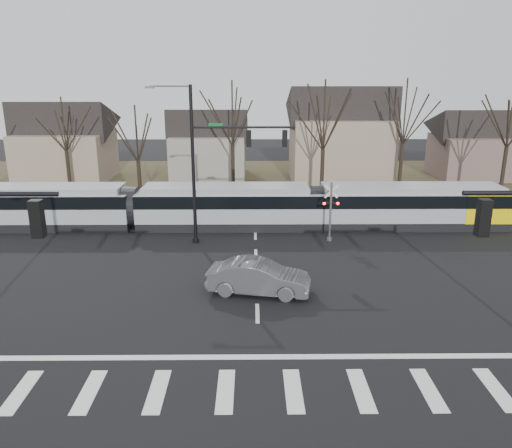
{
  "coord_description": "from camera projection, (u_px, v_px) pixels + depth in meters",
  "views": [
    {
      "loc": [
        -0.26,
        -19.2,
        10.64
      ],
      "look_at": [
        0.0,
        9.0,
        2.3
      ],
      "focal_mm": 35.0,
      "sensor_mm": 36.0,
      "label": 1
    }
  ],
  "objects": [
    {
      "name": "rail_crossing_signal",
      "position": [
        330.0,
        214.0,
        33.21
      ],
      "size": [
        1.08,
        0.36,
        4.0
      ],
      "color": "#59595B",
      "rests_on": "ground"
    },
    {
      "name": "signal_pole_far",
      "position": [
        218.0,
        157.0,
        31.78
      ],
      "size": [
        9.28,
        0.44,
        10.2
      ],
      "color": "black",
      "rests_on": "ground"
    },
    {
      "name": "grass_verge",
      "position": [
        254.0,
        183.0,
        52.12
      ],
      "size": [
        140.0,
        28.0,
        0.01
      ],
      "primitive_type": "cube",
      "color": "#38331E",
      "rests_on": "ground"
    },
    {
      "name": "house_c",
      "position": [
        341.0,
        131.0,
        51.67
      ],
      "size": [
        10.8,
        8.64,
        10.1
      ],
      "color": "gray",
      "rests_on": "ground"
    },
    {
      "name": "ground",
      "position": [
        258.0,
        335.0,
        21.43
      ],
      "size": [
        140.0,
        140.0,
        0.0
      ],
      "primitive_type": "plane",
      "color": "black"
    },
    {
      "name": "stop_line",
      "position": [
        259.0,
        357.0,
        19.71
      ],
      "size": [
        28.0,
        0.35,
        0.01
      ],
      "primitive_type": "cube",
      "color": "silver",
      "rests_on": "ground"
    },
    {
      "name": "tram",
      "position": [
        224.0,
        205.0,
        36.27
      ],
      "size": [
        41.3,
        3.07,
        3.13
      ],
      "color": "gray",
      "rests_on": "ground"
    },
    {
      "name": "house_b",
      "position": [
        208.0,
        140.0,
        54.78
      ],
      "size": [
        8.64,
        7.56,
        7.65
      ],
      "color": "gray",
      "rests_on": "ground"
    },
    {
      "name": "tree_row",
      "position": [
        276.0,
        142.0,
        44.97
      ],
      "size": [
        59.2,
        7.2,
        10.0
      ],
      "color": "black",
      "rests_on": "ground"
    },
    {
      "name": "lane_dashes",
      "position": [
        255.0,
        227.0,
        36.78
      ],
      "size": [
        0.18,
        30.0,
        0.01
      ],
      "color": "silver",
      "rests_on": "ground"
    },
    {
      "name": "house_d",
      "position": [
        475.0,
        141.0,
        54.09
      ],
      "size": [
        8.64,
        7.56,
        7.65
      ],
      "color": "brown",
      "rests_on": "ground"
    },
    {
      "name": "rail_pair",
      "position": [
        255.0,
        227.0,
        36.58
      ],
      "size": [
        90.0,
        1.52,
        0.06
      ],
      "color": "#59595E",
      "rests_on": "ground"
    },
    {
      "name": "sedan",
      "position": [
        259.0,
        277.0,
        25.32
      ],
      "size": [
        3.73,
        5.88,
        1.72
      ],
      "primitive_type": "imported",
      "rotation": [
        0.0,
        0.0,
        1.38
      ],
      "color": "#4B4D52",
      "rests_on": "ground"
    },
    {
      "name": "house_a",
      "position": [
        64.0,
        138.0,
        52.59
      ],
      "size": [
        9.72,
        8.64,
        8.6
      ],
      "color": "gray",
      "rests_on": "ground"
    },
    {
      "name": "crosswalk",
      "position": [
        259.0,
        391.0,
        17.6
      ],
      "size": [
        27.0,
        2.6,
        0.01
      ],
      "color": "silver",
      "rests_on": "ground"
    }
  ]
}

